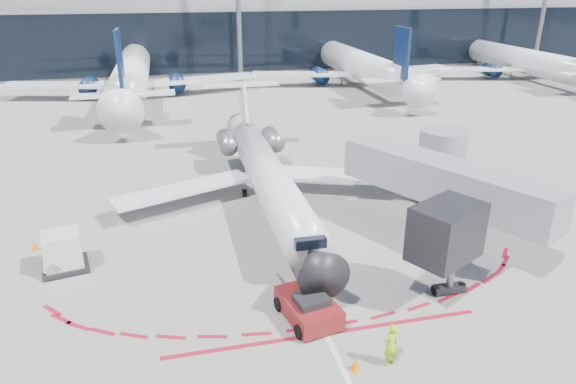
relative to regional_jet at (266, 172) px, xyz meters
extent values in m
plane|color=gray|center=(-0.21, -3.06, -2.13)|extent=(260.00, 260.00, 0.00)
cube|color=silver|center=(-0.21, -1.06, -2.13)|extent=(0.25, 40.00, 0.01)
cube|color=maroon|center=(-0.21, -14.56, -2.13)|extent=(14.00, 0.25, 0.01)
cube|color=gray|center=(-0.21, 61.94, 2.87)|extent=(150.00, 24.00, 10.00)
cylinder|color=gray|center=(-0.21, 61.94, 7.87)|extent=(150.00, 24.00, 24.00)
cube|color=black|center=(-0.21, 49.89, 2.87)|extent=(150.00, 0.20, 9.00)
cube|color=#989AA0|center=(8.79, -7.56, 1.47)|extent=(8.22, 12.61, 2.30)
cube|color=black|center=(5.74, -13.30, 1.47)|extent=(3.86, 3.44, 2.60)
cylinder|color=slate|center=(6.54, -12.90, -0.93)|extent=(0.36, 0.36, 2.40)
cube|color=black|center=(6.54, -12.90, -1.91)|extent=(1.60, 0.60, 0.30)
cylinder|color=#989AA0|center=(11.84, -1.82, 0.27)|extent=(3.20, 3.20, 4.80)
cylinder|color=black|center=(11.84, -1.82, -1.88)|extent=(4.00, 4.00, 0.50)
cylinder|color=white|center=(0.00, -1.05, -0.03)|extent=(2.42, 19.69, 2.42)
cone|color=black|center=(0.00, -12.15, -0.03)|extent=(2.42, 2.51, 2.42)
cone|color=white|center=(0.00, 10.41, -0.03)|extent=(2.42, 3.22, 2.42)
cube|color=black|center=(0.00, -10.72, 0.46)|extent=(1.52, 1.25, 0.49)
cube|color=white|center=(-5.55, 0.29, -0.84)|extent=(9.59, 5.68, 0.28)
cube|color=white|center=(5.55, 0.29, -0.84)|extent=(9.59, 5.68, 0.28)
cube|color=white|center=(0.00, 9.51, 2.12)|extent=(0.22, 4.20, 4.27)
cube|color=white|center=(0.00, 11.39, 3.73)|extent=(6.45, 1.43, 0.14)
cylinder|color=slate|center=(-1.84, 6.83, 0.19)|extent=(1.34, 3.04, 1.34)
cylinder|color=slate|center=(1.84, 6.83, 0.19)|extent=(1.34, 3.04, 1.34)
cylinder|color=black|center=(0.00, -9.29, -1.88)|extent=(0.20, 0.50, 0.50)
cylinder|color=black|center=(-1.34, 1.19, -1.85)|extent=(0.27, 0.57, 0.57)
cylinder|color=black|center=(1.34, 1.19, -1.85)|extent=(0.27, 0.57, 0.57)
cylinder|color=slate|center=(0.00, -9.29, -1.64)|extent=(0.16, 0.16, 0.98)
cube|color=#60160D|center=(-0.67, -13.30, -1.58)|extent=(2.59, 3.53, 0.90)
cube|color=black|center=(-0.61, -13.60, -0.99)|extent=(1.61, 1.45, 0.35)
cylinder|color=slate|center=(-1.10, -11.15, -1.78)|extent=(0.61, 2.57, 0.10)
cylinder|color=black|center=(-1.38, -14.57, -1.81)|extent=(0.40, 0.68, 0.64)
cylinder|color=black|center=(0.48, -14.19, -1.81)|extent=(0.40, 0.68, 0.64)
cylinder|color=black|center=(-1.82, -12.41, -1.81)|extent=(0.40, 0.68, 0.64)
cylinder|color=black|center=(0.05, -12.04, -1.81)|extent=(0.40, 0.68, 0.64)
imported|color=#B3DB17|center=(1.66, -16.96, -1.18)|extent=(0.80, 0.64, 1.91)
cube|color=black|center=(-11.98, -6.38, -1.93)|extent=(2.58, 2.32, 0.25)
cube|color=silver|center=(-11.98, -6.38, -0.92)|extent=(2.10, 2.01, 1.80)
cylinder|color=black|center=(-12.72, -7.27, -2.02)|extent=(0.15, 0.24, 0.23)
cylinder|color=black|center=(-10.95, -6.92, -2.02)|extent=(0.15, 0.24, 0.23)
cylinder|color=black|center=(-13.01, -5.84, -2.02)|extent=(0.15, 0.24, 0.23)
cylinder|color=black|center=(-11.24, -5.49, -2.02)|extent=(0.15, 0.24, 0.23)
cone|color=orange|center=(-13.98, -3.77, -1.86)|extent=(0.39, 0.39, 0.54)
cone|color=orange|center=(0.26, -16.95, -1.85)|extent=(0.41, 0.41, 0.57)
camera|label=1|loc=(-5.91, -31.77, 12.03)|focal=32.00mm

